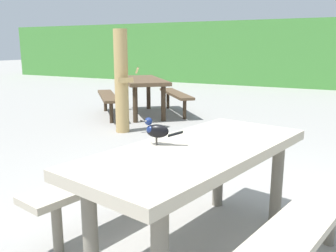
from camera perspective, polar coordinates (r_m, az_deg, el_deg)
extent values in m
plane|color=gray|center=(2.83, 11.03, -16.97)|extent=(60.00, 60.00, 0.00)
cube|color=#428438|center=(13.27, 25.01, 10.26)|extent=(28.00, 1.23, 2.25)
cube|color=#B2A893|center=(2.39, 4.80, -4.01)|extent=(1.12, 1.92, 0.07)
cylinder|color=slate|center=(2.22, -12.17, -15.90)|extent=(0.09, 0.09, 0.67)
cylinder|color=slate|center=(3.20, 7.93, -6.70)|extent=(0.09, 0.09, 0.67)
cylinder|color=slate|center=(2.98, 16.77, -8.63)|extent=(0.09, 0.09, 0.67)
cube|color=#B2A893|center=(2.91, -6.78, -6.98)|extent=(0.63, 1.73, 0.05)
cylinder|color=slate|center=(2.64, -17.07, -14.86)|extent=(0.07, 0.07, 0.39)
cylinder|color=slate|center=(3.44, 1.09, -7.72)|extent=(0.07, 0.07, 0.39)
cube|color=#B2A893|center=(2.21, 20.27, -14.33)|extent=(0.63, 1.73, 0.05)
cylinder|color=slate|center=(2.86, 24.33, -13.21)|extent=(0.07, 0.07, 0.39)
ellipsoid|color=black|center=(2.38, -1.66, -0.80)|extent=(0.16, 0.11, 0.09)
ellipsoid|color=navy|center=(2.39, -2.63, -0.60)|extent=(0.08, 0.08, 0.06)
sphere|color=navy|center=(2.38, -3.08, 0.75)|extent=(0.05, 0.05, 0.05)
sphere|color=#EAE08C|center=(2.36, -3.48, 0.79)|extent=(0.01, 0.01, 0.01)
sphere|color=#EAE08C|center=(2.40, -3.24, 0.97)|extent=(0.01, 0.01, 0.01)
cone|color=black|center=(2.39, -4.03, 0.79)|extent=(0.03, 0.02, 0.02)
cube|color=black|center=(2.36, 1.18, -1.25)|extent=(0.10, 0.06, 0.04)
cylinder|color=#47423D|center=(2.38, -1.90, -2.46)|extent=(0.01, 0.01, 0.05)
cylinder|color=#47423D|center=(2.41, -1.75, -2.29)|extent=(0.01, 0.01, 0.05)
cube|color=brown|center=(7.34, -4.08, 7.18)|extent=(1.77, 1.85, 0.07)
cylinder|color=#382B1D|center=(6.65, -5.19, 3.40)|extent=(0.09, 0.09, 0.67)
cylinder|color=#382B1D|center=(6.76, -0.73, 3.60)|extent=(0.09, 0.09, 0.67)
cylinder|color=#382B1D|center=(8.03, -6.83, 4.93)|extent=(0.09, 0.09, 0.67)
cylinder|color=#382B1D|center=(8.12, -3.09, 5.08)|extent=(0.09, 0.09, 0.67)
cube|color=brown|center=(7.28, -9.49, 4.70)|extent=(1.35, 1.46, 0.05)
cylinder|color=#382B1D|center=(6.68, -8.93, 2.12)|extent=(0.07, 0.07, 0.39)
cylinder|color=#382B1D|center=(7.94, -9.85, 3.73)|extent=(0.07, 0.07, 0.39)
cube|color=brown|center=(7.53, 1.22, 5.13)|extent=(1.35, 1.46, 0.05)
cylinder|color=#382B1D|center=(6.95, 2.64, 2.67)|extent=(0.07, 0.07, 0.39)
cylinder|color=#382B1D|center=(8.17, -0.01, 4.16)|extent=(0.07, 0.07, 0.39)
cylinder|color=tan|center=(5.87, -7.36, 6.93)|extent=(0.22, 0.22, 1.64)
cube|color=tan|center=(5.67, -6.74, 7.17)|extent=(0.19, 0.22, 0.08)
cube|color=tan|center=(5.85, -4.89, 8.77)|extent=(0.23, 0.34, 0.09)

